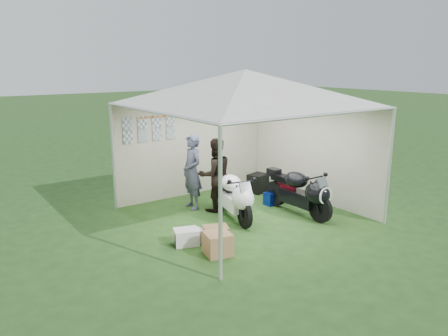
{
  "coord_description": "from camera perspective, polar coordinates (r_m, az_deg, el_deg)",
  "views": [
    {
      "loc": [
        -5.38,
        -6.82,
        3.12
      ],
      "look_at": [
        -0.26,
        0.35,
        0.99
      ],
      "focal_mm": 35.0,
      "sensor_mm": 36.0,
      "label": 1
    }
  ],
  "objects": [
    {
      "name": "crate_1",
      "position": [
        7.37,
        -0.84,
        -9.86
      ],
      "size": [
        0.5,
        0.5,
        0.38
      ],
      "primitive_type": "cube",
      "rotation": [
        0.0,
        0.0,
        -0.22
      ],
      "color": "#916A46",
      "rests_on": "ground"
    },
    {
      "name": "motorcycle_black",
      "position": [
        9.25,
        9.99,
        -2.99
      ],
      "size": [
        0.43,
        1.88,
        0.93
      ],
      "rotation": [
        0.0,
        0.0,
        0.0
      ],
      "color": "black",
      "rests_on": "ground"
    },
    {
      "name": "person_dark_jacket",
      "position": [
        9.31,
        -1.17,
        -0.91
      ],
      "size": [
        0.87,
        0.73,
        1.59
      ],
      "primitive_type": "imported",
      "rotation": [
        0.0,
        0.0,
        2.96
      ],
      "color": "black",
      "rests_on": "ground"
    },
    {
      "name": "equipment_box",
      "position": [
        10.82,
        4.45,
        -1.98
      ],
      "size": [
        0.53,
        0.47,
        0.46
      ],
      "primitive_type": "cube",
      "rotation": [
        0.0,
        0.0,
        0.24
      ],
      "color": "black",
      "rests_on": "ground"
    },
    {
      "name": "person_blue_jacket",
      "position": [
        9.48,
        -4.18,
        -0.49
      ],
      "size": [
        0.45,
        0.63,
        1.65
      ],
      "primitive_type": "imported",
      "rotation": [
        0.0,
        0.0,
        -1.66
      ],
      "color": "#4F5472",
      "rests_on": "ground"
    },
    {
      "name": "crate_3",
      "position": [
        7.86,
        -1.1,
        -8.65
      ],
      "size": [
        0.53,
        0.46,
        0.29
      ],
      "primitive_type": "cube",
      "rotation": [
        0.0,
        0.0,
        -0.38
      ],
      "color": "brown",
      "rests_on": "ground"
    },
    {
      "name": "canopy_tent",
      "position": [
        8.72,
        2.63,
        9.97
      ],
      "size": [
        5.66,
        5.66,
        3.0
      ],
      "color": "silver",
      "rests_on": "ground"
    },
    {
      "name": "motorcycle_white",
      "position": [
        8.89,
        1.26,
        -3.5
      ],
      "size": [
        0.71,
        1.83,
        0.92
      ],
      "rotation": [
        0.0,
        0.0,
        -0.24
      ],
      "color": "black",
      "rests_on": "ground"
    },
    {
      "name": "ground",
      "position": [
        9.22,
        2.58,
        -6.21
      ],
      "size": [
        80.0,
        80.0,
        0.0
      ],
      "primitive_type": "plane",
      "color": "#24431B",
      "rests_on": "ground"
    },
    {
      "name": "crate_0",
      "position": [
        7.79,
        -4.95,
        -8.96
      ],
      "size": [
        0.51,
        0.45,
        0.28
      ],
      "primitive_type": "cube",
      "rotation": [
        0.0,
        0.0,
        -0.34
      ],
      "color": "silver",
      "rests_on": "ground"
    },
    {
      "name": "paddock_stand",
      "position": [
        9.94,
        6.37,
        -3.95
      ],
      "size": [
        0.38,
        0.24,
        0.28
      ],
      "primitive_type": "cube",
      "rotation": [
        0.0,
        0.0,
        0.0
      ],
      "color": "#0C29B5",
      "rests_on": "ground"
    },
    {
      "name": "crate_2",
      "position": [
        7.87,
        -3.94,
        -8.88
      ],
      "size": [
        0.38,
        0.34,
        0.24
      ],
      "primitive_type": "cube",
      "rotation": [
        0.0,
        0.0,
        0.25
      ],
      "color": "silver",
      "rests_on": "ground"
    }
  ]
}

